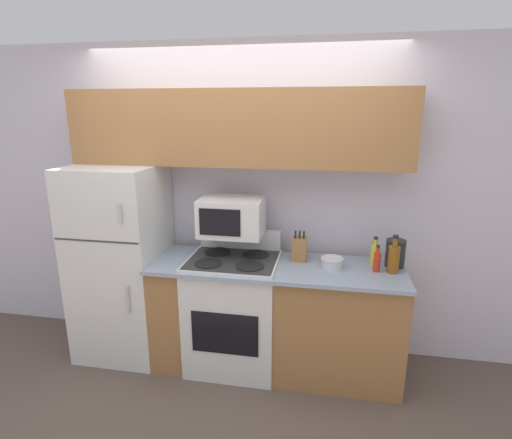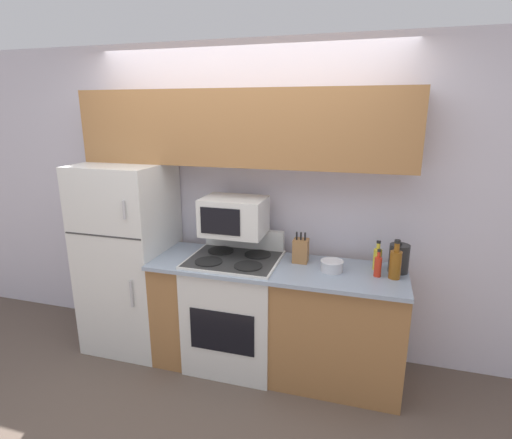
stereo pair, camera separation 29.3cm
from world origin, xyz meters
TOP-DOWN VIEW (x-y plane):
  - ground_plane at (0.00, 0.00)m, footprint 12.00×12.00m
  - wall_back at (0.00, 0.68)m, footprint 8.00×0.05m
  - lower_cabinets at (0.35, 0.29)m, footprint 1.91×0.61m
  - refrigerator at (-0.95, 0.32)m, footprint 0.69×0.67m
  - upper_cabinets at (0.00, 0.50)m, footprint 2.60×0.32m
  - stove at (0.01, 0.28)m, footprint 0.70×0.60m
  - microwave at (-0.02, 0.38)m, footprint 0.49×0.36m
  - knife_block at (0.51, 0.40)m, footprint 0.11×0.11m
  - bowl at (0.76, 0.28)m, footprint 0.17×0.17m
  - bottle_hot_sauce at (1.08, 0.27)m, footprint 0.05×0.05m
  - bottle_cooking_spray at (1.08, 0.40)m, footprint 0.06×0.06m
  - bottle_whiskey at (1.19, 0.27)m, footprint 0.08×0.08m
  - kettle at (1.22, 0.40)m, footprint 0.14×0.14m

SIDE VIEW (x-z plane):
  - ground_plane at x=0.00m, z-range 0.00..0.00m
  - lower_cabinets at x=0.35m, z-range 0.00..0.89m
  - stove at x=0.01m, z-range -0.06..1.01m
  - refrigerator at x=-0.95m, z-range 0.00..1.60m
  - bowl at x=0.76m, z-range 0.89..0.98m
  - bottle_hot_sauce at x=1.08m, z-range 0.87..1.07m
  - bottle_cooking_spray at x=1.08m, z-range 0.87..1.09m
  - knife_block at x=0.51m, z-range 0.86..1.10m
  - kettle at x=1.22m, z-range 0.88..1.11m
  - bottle_whiskey at x=1.19m, z-range 0.86..1.14m
  - microwave at x=-0.02m, z-range 1.08..1.37m
  - wall_back at x=0.00m, z-range 0.00..2.55m
  - upper_cabinets at x=0.00m, z-range 1.60..2.17m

